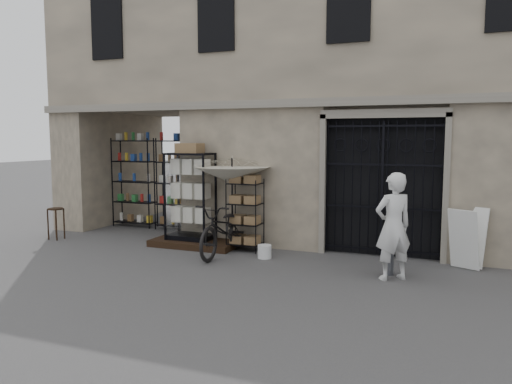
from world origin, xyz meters
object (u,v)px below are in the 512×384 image
at_px(market_umbrella, 232,171).
at_px(wooden_stool, 56,223).
at_px(display_cabinet, 190,201).
at_px(shopkeeper, 392,279).
at_px(white_bucket, 265,252).
at_px(bicycle, 224,255).
at_px(wire_rack, 245,216).
at_px(steel_bollard, 390,252).
at_px(easel_sign, 468,238).

relative_size(market_umbrella, wooden_stool, 3.16).
bearing_deg(wooden_stool, display_cabinet, 9.73).
xyz_separation_m(wooden_stool, shopkeeper, (8.16, -0.57, -0.41)).
height_order(white_bucket, bicycle, bicycle).
relative_size(bicycle, shopkeeper, 1.12).
relative_size(wire_rack, steel_bollard, 1.86).
height_order(bicycle, steel_bollard, bicycle).
xyz_separation_m(display_cabinet, wooden_stool, (-3.45, -0.59, -0.64)).
distance_m(bicycle, shopkeeper, 3.63).
bearing_deg(steel_bollard, wooden_stool, 177.93).
height_order(display_cabinet, market_umbrella, market_umbrella).
relative_size(wooden_stool, shopkeeper, 0.41).
bearing_deg(market_umbrella, wooden_stool, -171.07).
height_order(wooden_stool, shopkeeper, wooden_stool).
relative_size(display_cabinet, shopkeeper, 1.14).
bearing_deg(bicycle, wire_rack, 64.28).
bearing_deg(market_umbrella, shopkeeper, -19.07).
distance_m(white_bucket, steel_bollard, 2.62).
relative_size(bicycle, easel_sign, 1.86).
distance_m(market_umbrella, easel_sign, 5.08).
bearing_deg(bicycle, white_bucket, 1.51).
distance_m(bicycle, steel_bollard, 3.54).
xyz_separation_m(wooden_stool, easel_sign, (9.41, 0.70, 0.19)).
height_order(wire_rack, easel_sign, wire_rack).
xyz_separation_m(display_cabinet, shopkeeper, (4.70, -1.16, -1.05)).
bearing_deg(wooden_stool, shopkeeper, -4.01).
xyz_separation_m(market_umbrella, steel_bollard, (3.61, -0.99, -1.34)).
xyz_separation_m(bicycle, wooden_stool, (-4.58, -0.03, 0.41)).
xyz_separation_m(market_umbrella, bicycle, (0.11, -0.67, -1.77)).
xyz_separation_m(wooden_stool, steel_bollard, (8.08, -0.29, 0.02)).
xyz_separation_m(wire_rack, market_umbrella, (-0.37, 0.12, 0.99)).
relative_size(display_cabinet, easel_sign, 1.89).
bearing_deg(bicycle, wooden_stool, 179.83).
bearing_deg(white_bucket, display_cabinet, 165.44).
xyz_separation_m(white_bucket, shopkeeper, (2.66, -0.63, -0.14)).
bearing_deg(steel_bollard, white_bucket, 172.21).
xyz_separation_m(display_cabinet, market_umbrella, (1.02, 0.11, 0.72)).
bearing_deg(shopkeeper, wire_rack, -56.76).
bearing_deg(wire_rack, market_umbrella, 171.04).
xyz_separation_m(shopkeeper, easel_sign, (1.25, 1.28, 0.60)).
height_order(market_umbrella, bicycle, market_umbrella).
xyz_separation_m(display_cabinet, wire_rack, (1.39, -0.01, -0.27)).
height_order(bicycle, shopkeeper, bicycle).
bearing_deg(white_bucket, market_umbrella, 148.04).
relative_size(wire_rack, easel_sign, 1.39).
xyz_separation_m(bicycle, shopkeeper, (3.58, -0.60, 0.00)).
height_order(bicycle, wooden_stool, bicycle).
height_order(white_bucket, steel_bollard, steel_bollard).
distance_m(steel_bollard, shopkeeper, 0.52).
height_order(wire_rack, white_bucket, wire_rack).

